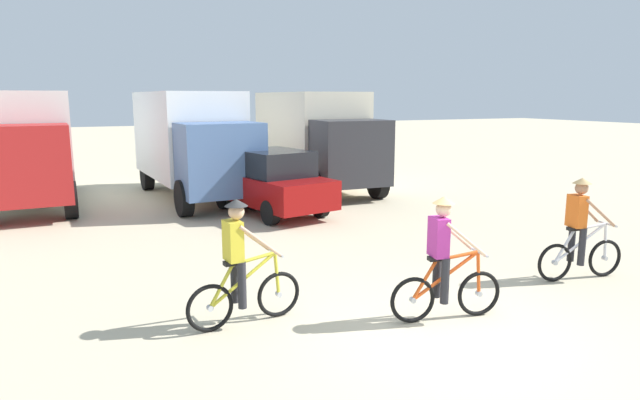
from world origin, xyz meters
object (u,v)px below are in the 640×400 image
Objects in this scene: box_truck_avon_van at (192,139)px; box_truck_cream_rv at (315,135)px; cyclist_cowboy_hat at (444,263)px; box_truck_white_box at (25,142)px; sedan_parked at (270,182)px; cyclist_near_camera at (580,233)px; cyclist_orange_shirt at (241,267)px.

box_truck_cream_rv is (4.34, 0.15, 0.00)m from box_truck_avon_van.
box_truck_avon_van and box_truck_cream_rv have the same top height.
cyclist_cowboy_hat is (-3.16, -11.61, -1.03)m from box_truck_cream_rv.
box_truck_white_box is 9.11m from box_truck_cream_rv.
box_truck_cream_rv reaches higher than cyclist_cowboy_hat.
box_truck_cream_rv is at bearing 74.77° from cyclist_cowboy_hat.
box_truck_cream_rv is 1.52× the size of sedan_parked.
box_truck_avon_van reaches higher than sedan_parked.
box_truck_avon_van is at bearing -178.00° from box_truck_cream_rv.
cyclist_cowboy_hat is (-0.25, -8.13, -0.04)m from sedan_parked.
sedan_parked is at bearing 111.60° from cyclist_near_camera.
cyclist_cowboy_hat reaches higher than sedan_parked.
cyclist_orange_shirt is at bearing 159.13° from cyclist_cowboy_hat.
cyclist_cowboy_hat is at bearing -105.23° from box_truck_cream_rv.
box_truck_white_box is 3.75× the size of cyclist_orange_shirt.
box_truck_cream_rv is at bearing 61.05° from cyclist_orange_shirt.
box_truck_cream_rv is 3.73× the size of cyclist_orange_shirt.
box_truck_white_box is 0.99× the size of box_truck_avon_van.
cyclist_orange_shirt is 1.00× the size of cyclist_cowboy_hat.
sedan_parked is 2.46× the size of cyclist_cowboy_hat.
cyclist_cowboy_hat is at bearing -20.87° from cyclist_orange_shirt.
cyclist_orange_shirt is (-5.85, -10.58, -1.03)m from box_truck_cream_rv.
box_truck_white_box is at bearing 169.25° from box_truck_avon_van.
cyclist_cowboy_hat is 3.31m from cyclist_near_camera.
box_truck_white_box and box_truck_cream_rv have the same top height.
box_truck_white_box reaches higher than cyclist_near_camera.
box_truck_cream_rv is at bearing 2.00° from box_truck_avon_van.
box_truck_avon_van reaches higher than cyclist_orange_shirt.
cyclist_near_camera is (3.27, 0.49, 0.00)m from cyclist_cowboy_hat.
sedan_parked is 8.21m from cyclist_near_camera.
box_truck_cream_rv reaches higher than cyclist_orange_shirt.
box_truck_avon_van is at bearing -10.75° from box_truck_white_box.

